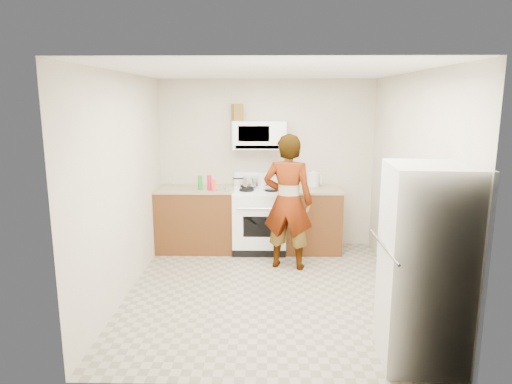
{
  "coord_description": "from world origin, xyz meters",
  "views": [
    {
      "loc": [
        -0.03,
        -5.01,
        2.21
      ],
      "look_at": [
        -0.13,
        0.55,
        1.07
      ],
      "focal_mm": 32.0,
      "sensor_mm": 36.0,
      "label": 1
    }
  ],
  "objects_px": {
    "fridge": "(427,266)",
    "saucepan": "(250,181)",
    "microwave": "(260,135)",
    "gas_range": "(259,218)",
    "person": "(288,202)",
    "kettle": "(313,180)"
  },
  "relations": [
    {
      "from": "gas_range",
      "to": "fridge",
      "type": "relative_size",
      "value": 0.66
    },
    {
      "from": "fridge",
      "to": "kettle",
      "type": "height_order",
      "value": "fridge"
    },
    {
      "from": "gas_range",
      "to": "microwave",
      "type": "distance_m",
      "value": 1.22
    },
    {
      "from": "microwave",
      "to": "saucepan",
      "type": "xyz_separation_m",
      "value": [
        -0.13,
        -0.02,
        -0.68
      ]
    },
    {
      "from": "person",
      "to": "kettle",
      "type": "xyz_separation_m",
      "value": [
        0.41,
        0.87,
        0.14
      ]
    },
    {
      "from": "microwave",
      "to": "kettle",
      "type": "distance_m",
      "value": 1.04
    },
    {
      "from": "microwave",
      "to": "saucepan",
      "type": "distance_m",
      "value": 0.69
    },
    {
      "from": "microwave",
      "to": "person",
      "type": "distance_m",
      "value": 1.22
    },
    {
      "from": "saucepan",
      "to": "fridge",
      "type": "bearing_deg",
      "value": -62.46
    },
    {
      "from": "person",
      "to": "saucepan",
      "type": "distance_m",
      "value": 0.97
    },
    {
      "from": "microwave",
      "to": "person",
      "type": "relative_size",
      "value": 0.43
    },
    {
      "from": "person",
      "to": "kettle",
      "type": "distance_m",
      "value": 0.97
    },
    {
      "from": "gas_range",
      "to": "person",
      "type": "xyz_separation_m",
      "value": [
        0.38,
        -0.7,
        0.41
      ]
    },
    {
      "from": "gas_range",
      "to": "saucepan",
      "type": "xyz_separation_m",
      "value": [
        -0.13,
        0.11,
        0.53
      ]
    },
    {
      "from": "microwave",
      "to": "kettle",
      "type": "xyz_separation_m",
      "value": [
        0.79,
        0.05,
        -0.66
      ]
    },
    {
      "from": "fridge",
      "to": "saucepan",
      "type": "xyz_separation_m",
      "value": [
        -1.56,
        2.99,
        0.17
      ]
    },
    {
      "from": "gas_range",
      "to": "person",
      "type": "height_order",
      "value": "person"
    },
    {
      "from": "person",
      "to": "saucepan",
      "type": "height_order",
      "value": "person"
    },
    {
      "from": "gas_range",
      "to": "microwave",
      "type": "height_order",
      "value": "microwave"
    },
    {
      "from": "kettle",
      "to": "saucepan",
      "type": "xyz_separation_m",
      "value": [
        -0.93,
        -0.06,
        -0.02
      ]
    },
    {
      "from": "person",
      "to": "fridge",
      "type": "height_order",
      "value": "person"
    },
    {
      "from": "gas_range",
      "to": "saucepan",
      "type": "height_order",
      "value": "gas_range"
    }
  ]
}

